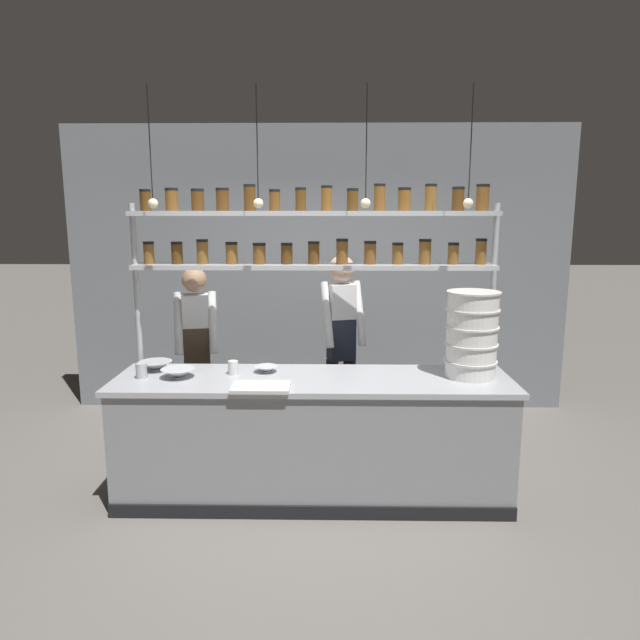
{
  "coord_description": "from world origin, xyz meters",
  "views": [
    {
      "loc": [
        0.12,
        -4.03,
        2.1
      ],
      "look_at": [
        0.05,
        0.2,
        1.31
      ],
      "focal_mm": 32.0,
      "sensor_mm": 36.0,
      "label": 1
    }
  ],
  "objects": [
    {
      "name": "ground_plane",
      "position": [
        0.0,
        0.0,
        0.0
      ],
      "size": [
        40.0,
        40.0,
        0.0
      ],
      "primitive_type": "plane",
      "color": "slate"
    },
    {
      "name": "back_wall",
      "position": [
        0.0,
        2.07,
        1.51
      ],
      "size": [
        5.31,
        0.12,
        3.01
      ],
      "primitive_type": "cube",
      "color": "gray",
      "rests_on": "ground_plane"
    },
    {
      "name": "prep_counter",
      "position": [
        0.0,
        -0.0,
        0.46
      ],
      "size": [
        2.91,
        0.76,
        0.92
      ],
      "color": "gray",
      "rests_on": "ground_plane"
    },
    {
      "name": "spice_shelf_unit",
      "position": [
        0.01,
        0.33,
        1.88
      ],
      "size": [
        2.8,
        0.28,
        2.32
      ],
      "color": "#ADAFB5",
      "rests_on": "ground_plane"
    },
    {
      "name": "chef_left",
      "position": [
        -1.03,
        0.77,
        0.95
      ],
      "size": [
        0.4,
        0.32,
        1.66
      ],
      "rotation": [
        0.0,
        0.0,
        0.2
      ],
      "color": "black",
      "rests_on": "ground_plane"
    },
    {
      "name": "chef_center",
      "position": [
        0.23,
        0.83,
        1.02
      ],
      "size": [
        0.42,
        0.35,
        1.76
      ],
      "rotation": [
        0.0,
        0.0,
        0.29
      ],
      "color": "black",
      "rests_on": "ground_plane"
    },
    {
      "name": "container_stack",
      "position": [
        1.16,
        0.05,
        1.24
      ],
      "size": [
        0.39,
        0.39,
        0.64
      ],
      "color": "white",
      "rests_on": "prep_counter"
    },
    {
      "name": "cutting_board",
      "position": [
        -0.35,
        -0.28,
        0.93
      ],
      "size": [
        0.4,
        0.26,
        0.02
      ],
      "color": "silver",
      "rests_on": "prep_counter"
    },
    {
      "name": "prep_bowl_near_left",
      "position": [
        -0.36,
        0.14,
        0.94
      ],
      "size": [
        0.18,
        0.18,
        0.05
      ],
      "color": "silver",
      "rests_on": "prep_counter"
    },
    {
      "name": "prep_bowl_center_front",
      "position": [
        -1.21,
        0.18,
        0.95
      ],
      "size": [
        0.25,
        0.25,
        0.07
      ],
      "color": "#B2B7BC",
      "rests_on": "prep_counter"
    },
    {
      "name": "prep_bowl_center_back",
      "position": [
        -0.99,
        -0.02,
        0.95
      ],
      "size": [
        0.25,
        0.25,
        0.07
      ],
      "color": "silver",
      "rests_on": "prep_counter"
    },
    {
      "name": "serving_cup_front",
      "position": [
        -1.25,
        -0.03,
        0.97
      ],
      "size": [
        0.08,
        0.08,
        0.11
      ],
      "color": "#B2B7BC",
      "rests_on": "prep_counter"
    },
    {
      "name": "serving_cup_by_board",
      "position": [
        -0.6,
        0.08,
        0.97
      ],
      "size": [
        0.08,
        0.08,
        0.1
      ],
      "color": "silver",
      "rests_on": "prep_counter"
    },
    {
      "name": "pendant_light_row",
      "position": [
        -0.01,
        0.0,
        2.22
      ],
      "size": [
        2.26,
        0.07,
        0.82
      ],
      "color": "black"
    }
  ]
}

